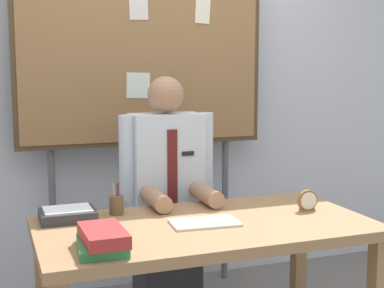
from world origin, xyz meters
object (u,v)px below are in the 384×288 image
at_px(person, 167,210).
at_px(book_stack, 103,240).
at_px(paper_tray, 68,215).
at_px(bulletin_board, 143,55).
at_px(open_notebook, 205,223).
at_px(desk_clock, 307,201).
at_px(desk, 205,242).
at_px(pen_holder, 116,205).

bearing_deg(person, book_stack, -122.76).
xyz_separation_m(book_stack, paper_tray, (-0.07, 0.50, -0.02)).
bearing_deg(paper_tray, bulletin_board, 53.25).
height_order(bulletin_board, paper_tray, bulletin_board).
relative_size(person, open_notebook, 4.56).
xyz_separation_m(person, desk_clock, (0.57, -0.57, 0.14)).
bearing_deg(desk, desk_clock, 2.48).
bearing_deg(desk_clock, desk, -177.52).
distance_m(book_stack, pen_holder, 0.55).
distance_m(person, desk_clock, 0.82).
bearing_deg(desk, bulletin_board, 89.99).
bearing_deg(bulletin_board, book_stack, -112.18).
xyz_separation_m(book_stack, pen_holder, (0.17, 0.52, 0.01)).
xyz_separation_m(person, paper_tray, (-0.60, -0.33, 0.12)).
distance_m(open_notebook, paper_tray, 0.66).
distance_m(desk, bulletin_board, 1.40).
xyz_separation_m(open_notebook, desk_clock, (0.58, 0.04, 0.04)).
bearing_deg(pen_holder, bulletin_board, 65.29).
height_order(person, open_notebook, person).
distance_m(book_stack, paper_tray, 0.50).
bearing_deg(open_notebook, bulletin_board, 89.43).
xyz_separation_m(desk, book_stack, (-0.53, -0.23, 0.14)).
xyz_separation_m(bulletin_board, book_stack, (-0.53, -1.30, -0.76)).
distance_m(pen_holder, paper_tray, 0.24).
bearing_deg(book_stack, desk_clock, 13.03).
xyz_separation_m(bulletin_board, open_notebook, (-0.01, -1.09, -0.80)).
bearing_deg(desk_clock, open_notebook, -175.59).
bearing_deg(open_notebook, paper_tray, 154.10).
distance_m(bulletin_board, book_stack, 1.60).
xyz_separation_m(desk, paper_tray, (-0.60, 0.27, 0.12)).
distance_m(person, pen_holder, 0.49).
xyz_separation_m(person, book_stack, (-0.53, -0.82, 0.13)).
bearing_deg(desk, book_stack, -156.62).
relative_size(person, desk_clock, 13.22).
height_order(desk, paper_tray, paper_tray).
bearing_deg(paper_tray, person, 28.64).
height_order(desk, pen_holder, pen_holder).
distance_m(person, paper_tray, 0.69).
relative_size(pen_holder, paper_tray, 0.62).
bearing_deg(open_notebook, pen_holder, 138.33).
bearing_deg(pen_holder, desk_clock, -16.01).
relative_size(person, bulletin_board, 0.66).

